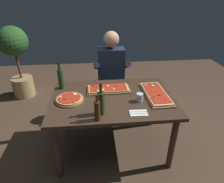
{
  "coord_description": "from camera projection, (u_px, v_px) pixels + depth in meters",
  "views": [
    {
      "loc": [
        -0.19,
        -1.92,
        1.86
      ],
      "look_at": [
        0.0,
        0.05,
        0.79
      ],
      "focal_mm": 31.07,
      "sensor_mm": 36.0,
      "label": 1
    }
  ],
  "objects": [
    {
      "name": "wine_bottle_dark",
      "position": [
        101.0,
        103.0,
        1.88
      ],
      "size": [
        0.07,
        0.07,
        0.33
      ],
      "color": "#233819",
      "rests_on": "dining_table"
    },
    {
      "name": "dining_table",
      "position": [
        112.0,
        104.0,
        2.27
      ],
      "size": [
        1.4,
        0.96,
        0.74
      ],
      "color": "#3D2B1E",
      "rests_on": "ground_plane"
    },
    {
      "name": "oil_bottle_amber",
      "position": [
        61.0,
        78.0,
        2.36
      ],
      "size": [
        0.07,
        0.07,
        0.34
      ],
      "color": "#233819",
      "rests_on": "dining_table"
    },
    {
      "name": "pizza_rectangular_left",
      "position": [
        156.0,
        94.0,
        2.26
      ],
      "size": [
        0.27,
        0.59,
        0.05
      ],
      "color": "brown",
      "rests_on": "dining_table"
    },
    {
      "name": "pizza_rectangular_front",
      "position": [
        108.0,
        89.0,
        2.37
      ],
      "size": [
        0.53,
        0.25,
        0.05
      ],
      "color": "brown",
      "rests_on": "dining_table"
    },
    {
      "name": "seated_diner",
      "position": [
        112.0,
        72.0,
        2.87
      ],
      "size": [
        0.53,
        0.41,
        1.33
      ],
      "color": "#23232D",
      "rests_on": "ground_plane"
    },
    {
      "name": "diner_chair",
      "position": [
        111.0,
        84.0,
        3.1
      ],
      "size": [
        0.44,
        0.44,
        0.87
      ],
      "color": "black",
      "rests_on": "ground_plane"
    },
    {
      "name": "vinegar_bottle_green",
      "position": [
        97.0,
        110.0,
        1.8
      ],
      "size": [
        0.06,
        0.06,
        0.27
      ],
      "color": "#47230F",
      "rests_on": "dining_table"
    },
    {
      "name": "pizza_round_far",
      "position": [
        70.0,
        99.0,
        2.15
      ],
      "size": [
        0.32,
        0.32,
        0.05
      ],
      "color": "brown",
      "rests_on": "dining_table"
    },
    {
      "name": "potted_plant_corner",
      "position": [
        16.0,
        56.0,
        3.4
      ],
      "size": [
        0.5,
        0.5,
        1.3
      ],
      "color": "tan",
      "rests_on": "ground_plane"
    },
    {
      "name": "napkin_cutlery_set",
      "position": [
        139.0,
        113.0,
        1.94
      ],
      "size": [
        0.18,
        0.12,
        0.01
      ],
      "color": "white",
      "rests_on": "dining_table"
    },
    {
      "name": "ground_plane",
      "position": [
        112.0,
        145.0,
        2.58
      ],
      "size": [
        6.4,
        6.4,
        0.0
      ],
      "primitive_type": "plane",
      "color": "#4C3828"
    },
    {
      "name": "tumbler_near_camera",
      "position": [
        140.0,
        98.0,
        2.13
      ],
      "size": [
        0.08,
        0.08,
        0.09
      ],
      "color": "silver",
      "rests_on": "dining_table"
    }
  ]
}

